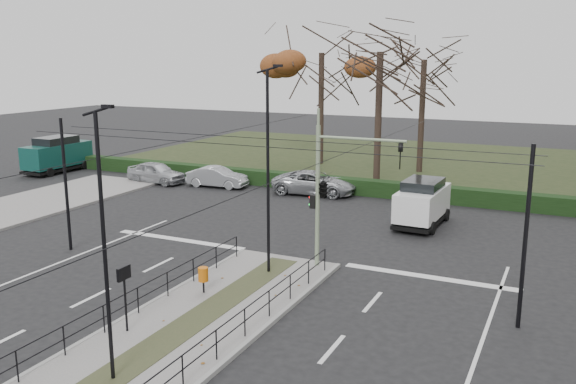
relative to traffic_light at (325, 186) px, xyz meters
name	(u,v)px	position (x,y,z in m)	size (l,w,h in m)	color
ground	(231,300)	(-1.84, -4.50, -3.52)	(140.00, 140.00, 0.00)	black
median_island	(191,325)	(-1.84, -7.00, -3.45)	(4.40, 15.00, 0.14)	slate
park	(359,158)	(-7.84, 27.50, -3.47)	(38.00, 26.00, 0.10)	black
hedge	(294,181)	(-7.84, 14.10, -3.02)	(38.00, 1.00, 1.00)	black
median_railing	(189,300)	(-1.84, -7.10, -2.54)	(4.14, 13.24, 0.92)	black
catenary	(251,199)	(-1.84, -2.88, -0.09)	(20.00, 34.00, 6.00)	black
traffic_light	(325,186)	(0.00, 0.00, 0.00)	(3.94, 2.23, 5.80)	gray
litter_bin	(203,275)	(-2.92, -4.60, -2.69)	(0.37, 0.37, 0.96)	black
info_panel	(124,281)	(-3.34, -8.35, -1.71)	(0.12, 0.55, 2.13)	black
streetlamp_median_near	(105,246)	(-1.73, -10.83, 0.34)	(0.61, 0.12, 7.31)	black
streetlamp_median_far	(268,170)	(-1.76, -1.60, 0.78)	(0.68, 0.14, 8.17)	black
parked_car_first	(156,172)	(-17.26, 11.53, -2.77)	(1.76, 4.37, 1.49)	#A2A5A9
parked_car_second	(217,177)	(-12.70, 12.18, -2.83)	(1.45, 4.15, 1.37)	#A2A5A9
parked_car_fourth	(314,183)	(-5.89, 12.93, -2.78)	(2.45, 5.32, 1.48)	#A2A5A9
white_van	(422,202)	(2.05, 8.46, -2.25)	(2.23, 4.62, 2.43)	white
green_van	(57,154)	(-26.69, 11.77, -2.12)	(2.24, 5.53, 2.71)	#0C3932
rust_tree	(322,53)	(-9.75, 23.39, 5.42)	(9.01, 9.01, 11.63)	black
bare_tree_center	(424,68)	(-1.56, 23.17, 4.30)	(6.17, 6.17, 11.08)	black
bare_tree_near	(380,62)	(-2.71, 15.92, 4.77)	(6.84, 6.84, 11.74)	black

